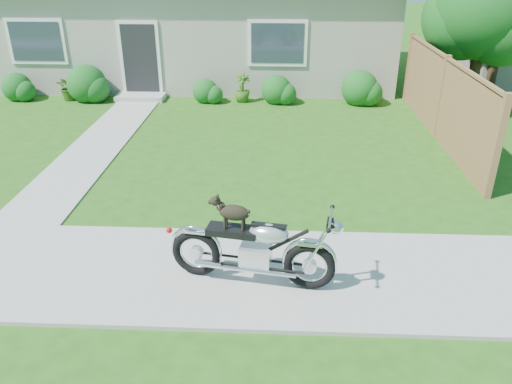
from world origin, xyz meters
TOP-DOWN VIEW (x-y plane):
  - ground at (0.00, 0.00)m, footprint 80.00×80.00m
  - sidewalk at (0.00, 0.00)m, footprint 24.00×2.20m
  - walkway at (-1.50, 5.00)m, footprint 1.20×8.00m
  - house at (-0.00, 11.99)m, footprint 12.60×7.03m
  - fence at (6.30, 5.75)m, footprint 0.12×6.62m
  - tree_near at (7.77, 7.56)m, footprint 2.74×2.69m
  - shrub_row at (-0.09, 8.50)m, footprint 10.91×1.13m
  - potted_plant_left at (-3.58, 8.55)m, footprint 0.80×0.86m
  - potted_plant_right at (1.51, 8.55)m, footprint 0.57×0.57m
  - motorcycle_with_dog at (2.28, -0.24)m, footprint 2.21×0.69m

SIDE VIEW (x-z plane):
  - ground at x=0.00m, z-range 0.00..0.00m
  - walkway at x=-1.50m, z-range 0.00..0.03m
  - sidewalk at x=0.00m, z-range 0.00..0.04m
  - potted_plant_left at x=-3.58m, z-range 0.00..0.79m
  - potted_plant_right at x=1.51m, z-range 0.00..0.80m
  - shrub_row at x=-0.09m, z-range -0.15..0.98m
  - motorcycle_with_dog at x=2.28m, z-range -0.04..1.16m
  - fence at x=6.30m, z-range -0.01..1.89m
  - house at x=0.00m, z-range -0.09..4.41m
  - tree_near at x=7.77m, z-range 0.58..4.71m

